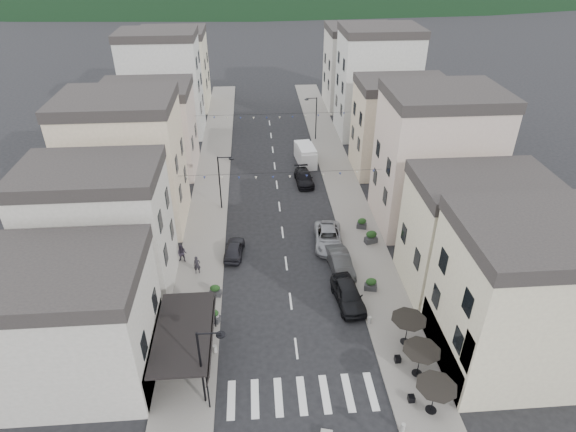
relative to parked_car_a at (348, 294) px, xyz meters
The scene contains 28 objects.
ground 11.47m from the parked_car_a, 113.20° to the right, with size 700.00×700.00×0.00m, color black.
sidewalk_left 24.62m from the parked_car_a, 119.20° to the left, with size 4.00×76.00×0.12m, color slate.
sidewalk_right 21.70m from the parked_car_a, 82.07° to the left, with size 4.00×76.00×0.12m, color slate.
boutique_building 20.99m from the parked_car_a, 164.58° to the right, with size 12.00×8.00×8.00m, color #A7A399.
bistro_building 12.63m from the parked_car_a, 33.12° to the right, with size 10.00×8.00×10.00m, color #BEB397.
boutique_awning 13.18m from the parked_car_a, 154.86° to the right, with size 3.77×7.50×3.28m.
buildings_row_left 33.63m from the parked_car_a, 124.91° to the left, with size 10.20×54.16×14.00m.
buildings_row_right 28.46m from the parked_car_a, 69.03° to the left, with size 10.20×54.16×14.50m.
cafe_terrace 8.49m from the parked_car_a, 67.53° to the right, with size 2.50×8.10×2.53m.
streetlamp_left_near 13.69m from the parked_car_a, 140.49° to the right, with size 1.70×0.56×6.00m.
streetlamp_left_far 18.83m from the parked_car_a, 123.71° to the left, with size 1.70×0.56×6.00m.
streetlamp_right_far 33.63m from the parked_car_a, 87.75° to the left, with size 1.70×0.56×6.00m.
bollards 6.76m from the parked_car_a, 131.94° to the right, with size 11.66×10.26×0.60m.
bunting_near 13.24m from the parked_car_a, 111.44° to the left, with size 19.00×0.28×0.62m.
bunting_far 28.26m from the parked_car_a, 99.32° to the left, with size 19.00×0.28×0.62m.
parked_car_a is the anchor object (origin of this frame).
parked_car_b 4.28m from the parked_car_a, 88.77° to the left, with size 1.63×4.69×1.54m, color #303032.
parked_car_c 8.15m from the parked_car_a, 92.69° to the left, with size 2.50×5.42×1.51m, color gray.
parked_car_d 20.71m from the parked_car_a, 93.76° to the left, with size 1.89×4.65×1.35m, color black.
parked_car_e 11.53m from the parked_car_a, 142.17° to the left, with size 1.59×3.96×1.35m, color black.
delivery_van 26.11m from the parked_car_a, 91.32° to the left, with size 2.48×5.16×2.39m.
pedestrian_a 13.02m from the parked_car_a, 159.41° to the left, with size 0.60×0.39×1.64m, color black.
pedestrian_b 15.02m from the parked_car_a, 155.20° to the left, with size 0.84×0.66×1.73m, color #27212D.
planter_la 10.61m from the parked_car_a, behind, with size 1.13×0.87×1.12m.
planter_lb 10.62m from the parked_car_a, behind, with size 1.01×0.68×1.04m.
planter_ra 2.48m from the parked_car_a, 31.17° to the left, with size 1.11×0.76×1.13m.
planter_rb 8.76m from the parked_car_a, 65.45° to the left, with size 1.28×0.93×1.29m.
planter_rc 11.03m from the parked_car_a, 72.60° to the left, with size 1.08×0.79×1.09m.
Camera 1 is at (-2.40, -18.08, 25.88)m, focal length 30.00 mm.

